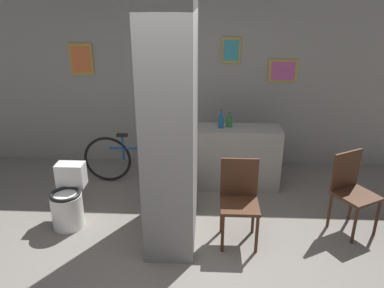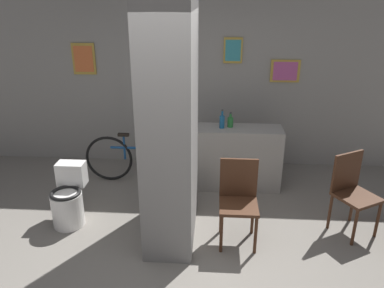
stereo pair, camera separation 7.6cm
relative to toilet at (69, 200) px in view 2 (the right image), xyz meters
The scene contains 10 objects.
ground_plane 1.50m from the toilet, 28.00° to the right, with size 14.00×14.00×0.00m, color slate.
wall_back 2.54m from the toilet, 56.19° to the left, with size 8.00×0.09×2.60m.
pillar_center 1.62m from the toilet, ahead, with size 0.55×1.23×2.60m.
counter_shelf 2.35m from the toilet, 27.67° to the left, with size 1.25×0.44×0.90m.
toilet is the anchor object (origin of this frame).
chair_near_pillar 2.06m from the toilet, ahead, with size 0.42×0.42×0.95m.
chair_by_doorway 3.37m from the toilet, ahead, with size 0.58×0.58×0.95m.
bicycle 1.33m from the toilet, 59.37° to the left, with size 1.68×0.42×0.76m.
bottle_tall 2.25m from the toilet, 30.27° to the left, with size 0.07×0.07×0.27m.
bottle_short 2.37m from the toilet, 29.88° to the left, with size 0.08×0.08×0.22m.
Camera 2 is at (0.46, -3.17, 2.63)m, focal length 35.00 mm.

